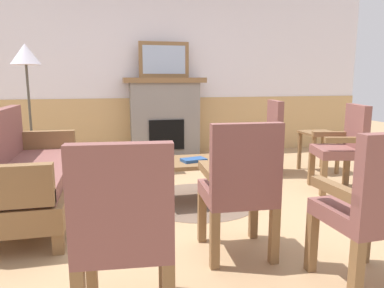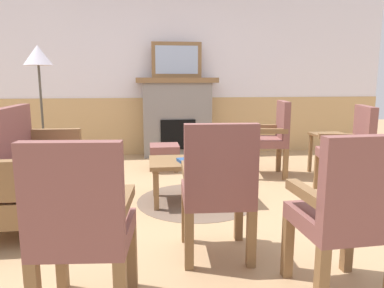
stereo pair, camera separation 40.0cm
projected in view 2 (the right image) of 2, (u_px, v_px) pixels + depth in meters
name	position (u px, v px, depth m)	size (l,w,h in m)	color
ground_plane	(196.00, 202.00, 3.76)	(14.00, 14.00, 0.00)	tan
wall_back	(176.00, 76.00, 6.06)	(7.20, 0.14, 2.70)	white
fireplace	(177.00, 116.00, 5.93)	(1.30, 0.44, 1.28)	gray
framed_picture	(177.00, 60.00, 5.77)	(0.80, 0.04, 0.56)	brown
couch	(28.00, 170.00, 3.47)	(0.70, 1.80, 0.98)	brown
coffee_table	(196.00, 165.00, 3.73)	(0.96, 0.56, 0.44)	brown
round_rug	(196.00, 200.00, 3.79)	(1.24, 1.24, 0.01)	brown
book_on_table	(190.00, 160.00, 3.65)	(0.24, 0.15, 0.03)	navy
footstool	(164.00, 150.00, 5.03)	(0.40, 0.40, 0.36)	brown
armchair_near_fireplace	(350.00, 147.00, 3.89)	(0.58, 0.58, 0.98)	brown
armchair_by_window_left	(272.00, 135.00, 4.71)	(0.55, 0.55, 0.98)	brown
armchair_front_left	(347.00, 210.00, 2.01)	(0.50, 0.50, 0.98)	brown
armchair_front_center	(218.00, 185.00, 2.50)	(0.50, 0.50, 0.98)	brown
armchair_corner_left	(81.00, 222.00, 1.84)	(0.52, 0.52, 0.98)	brown
side_table	(330.00, 143.00, 4.76)	(0.44, 0.44, 0.55)	brown
floor_lamp_by_couch	(38.00, 64.00, 4.59)	(0.36, 0.36, 1.68)	#332D28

